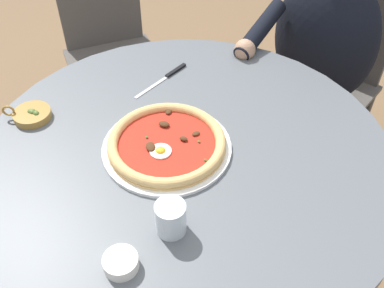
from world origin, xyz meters
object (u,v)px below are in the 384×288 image
Objects in this scene: water_glass at (171,219)px; olive_pan at (32,114)px; ramekin_capers at (121,262)px; steak_knife at (168,75)px; dining_table at (186,182)px; pizza_on_plate at (167,144)px; diner_person at (313,83)px; cafe_chair_diner at (330,69)px; cafe_chair_spare_near at (109,42)px.

olive_pan is at bearing 10.67° from water_glass.
steak_knife is at bearing -42.34° from ramekin_capers.
steak_knife is (0.29, -0.14, 0.14)m from dining_table.
pizza_on_plate is 0.39m from olive_pan.
water_glass is 0.54m from olive_pan.
cafe_chair_diner is at bearing -77.07° from diner_person.
diner_person is at bearing -78.75° from pizza_on_plate.
cafe_chair_spare_near is at bearing 41.34° from cafe_chair_diner.
olive_pan is 1.18m from cafe_chair_diner.
pizza_on_plate is 1.51× the size of steak_knife.
dining_table is 0.35m from steak_knife.
cafe_chair_diner reaches higher than water_glass.
steak_knife is at bearing 170.45° from cafe_chair_spare_near.
cafe_chair_spare_near is at bearing -20.68° from water_glass.
diner_person is at bearing -68.18° from water_glass.
steak_knife is at bearing -98.36° from olive_pan.
steak_knife is 3.04× the size of ramekin_capers.
cafe_chair_spare_near reaches higher than water_glass.
dining_table is 0.90m from cafe_chair_diner.
steak_knife is at bearing -34.82° from pizza_on_plate.
olive_pan is 0.14× the size of cafe_chair_diner.
dining_table is 0.92× the size of diner_person.
diner_person is at bearing -99.33° from olive_pan.
water_glass reaches higher than ramekin_capers.
dining_table is 13.75× the size of water_glass.
pizza_on_plate is at bearing -144.40° from olive_pan.
olive_pan is at bearing 37.93° from dining_table.
steak_knife is 0.25× the size of cafe_chair_spare_near.
olive_pan reaches higher than steak_knife.
steak_knife is 1.85× the size of olive_pan.
diner_person is (0.15, -0.78, -0.24)m from pizza_on_plate.
cafe_chair_diner is at bearing -96.68° from olive_pan.
cafe_chair_diner is at bearing -78.49° from pizza_on_plate.
ramekin_capers is 0.06× the size of diner_person.
olive_pan is (0.06, 0.41, 0.01)m from steak_knife.
pizza_on_plate reaches higher than ramekin_capers.
cafe_chair_diner is (-0.13, -1.14, -0.24)m from olive_pan.
dining_table is 4.91× the size of steak_knife.
cafe_chair_diner is (0.19, -0.91, -0.24)m from pizza_on_plate.
pizza_on_plate is 4.61× the size of ramekin_capers.
pizza_on_plate is at bearing 57.39° from dining_table.
water_glass reaches higher than dining_table.
pizza_on_plate reaches higher than dining_table.
water_glass is at bearing 137.06° from dining_table.
dining_table is at bearing -56.61° from ramekin_capers.
ramekin_capers is 0.61× the size of olive_pan.
steak_knife is (0.47, -0.31, -0.03)m from water_glass.
pizza_on_plate is at bearing -49.27° from ramekin_capers.
ramekin_capers is (-0.48, 0.44, 0.01)m from steak_knife.
ramekin_capers is 0.08× the size of cafe_chair_diner.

